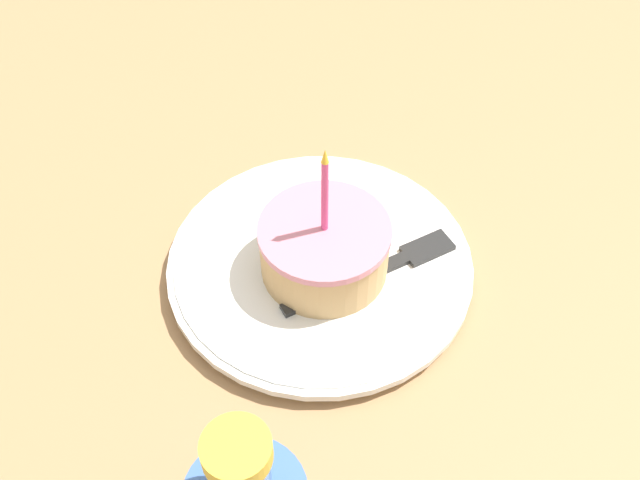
% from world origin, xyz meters
% --- Properties ---
extents(ground_plane, '(2.40, 2.40, 0.04)m').
position_xyz_m(ground_plane, '(0.00, 0.00, -0.02)').
color(ground_plane, '#9E754C').
rests_on(ground_plane, ground).
extents(plate, '(0.27, 0.27, 0.02)m').
position_xyz_m(plate, '(0.02, 0.03, 0.01)').
color(plate, white).
rests_on(plate, ground_plane).
extents(cake_slice, '(0.11, 0.11, 0.14)m').
position_xyz_m(cake_slice, '(0.02, 0.04, 0.05)').
color(cake_slice, tan).
rests_on(cake_slice, plate).
extents(fork, '(0.15, 0.11, 0.00)m').
position_xyz_m(fork, '(-0.03, 0.03, 0.02)').
color(fork, '#262626').
rests_on(fork, plate).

